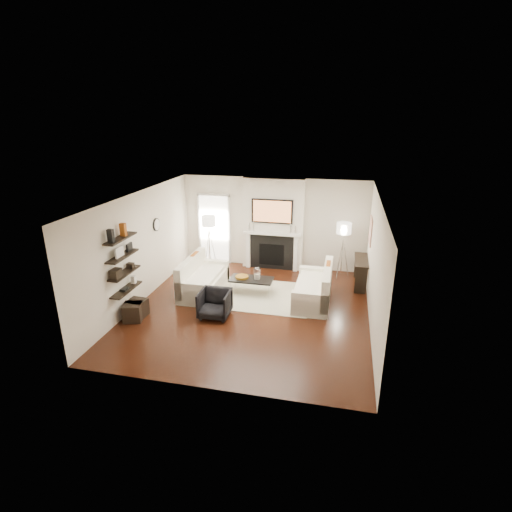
% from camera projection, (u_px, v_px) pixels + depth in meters
% --- Properties ---
extents(room_envelope, '(6.00, 6.00, 6.00)m').
position_uv_depth(room_envelope, '(250.00, 256.00, 9.10)').
color(room_envelope, '#32150B').
rests_on(room_envelope, ground).
extents(chimney_breast, '(1.80, 0.25, 2.70)m').
position_uv_depth(chimney_breast, '(273.00, 224.00, 11.74)').
color(chimney_breast, silver).
rests_on(chimney_breast, floor).
extents(fireplace_surround, '(1.30, 0.02, 1.04)m').
position_uv_depth(fireplace_surround, '(272.00, 252.00, 11.89)').
color(fireplace_surround, black).
rests_on(fireplace_surround, floor).
extents(firebox, '(0.75, 0.02, 0.65)m').
position_uv_depth(firebox, '(272.00, 255.00, 11.91)').
color(firebox, black).
rests_on(firebox, floor).
extents(mantel_pilaster_l, '(0.12, 0.08, 1.10)m').
position_uv_depth(mantel_pilaster_l, '(248.00, 250.00, 12.01)').
color(mantel_pilaster_l, white).
rests_on(mantel_pilaster_l, floor).
extents(mantel_pilaster_r, '(0.12, 0.08, 1.10)m').
position_uv_depth(mantel_pilaster_r, '(296.00, 254.00, 11.71)').
color(mantel_pilaster_r, white).
rests_on(mantel_pilaster_r, floor).
extents(mantel_shelf, '(1.70, 0.18, 0.07)m').
position_uv_depth(mantel_shelf, '(272.00, 234.00, 11.65)').
color(mantel_shelf, white).
rests_on(mantel_shelf, chimney_breast).
extents(tv_body, '(1.20, 0.06, 0.70)m').
position_uv_depth(tv_body, '(272.00, 211.00, 11.45)').
color(tv_body, black).
rests_on(tv_body, chimney_breast).
extents(tv_screen, '(1.10, 0.00, 0.62)m').
position_uv_depth(tv_screen, '(272.00, 212.00, 11.42)').
color(tv_screen, '#BF723F').
rests_on(tv_screen, tv_body).
extents(candlestick_l_tall, '(0.04, 0.04, 0.30)m').
position_uv_depth(candlestick_l_tall, '(253.00, 226.00, 11.71)').
color(candlestick_l_tall, silver).
rests_on(candlestick_l_tall, mantel_shelf).
extents(candlestick_l_short, '(0.04, 0.04, 0.24)m').
position_uv_depth(candlestick_l_short, '(249.00, 227.00, 11.75)').
color(candlestick_l_short, silver).
rests_on(candlestick_l_short, mantel_shelf).
extents(candlestick_r_tall, '(0.04, 0.04, 0.30)m').
position_uv_depth(candlestick_r_tall, '(291.00, 228.00, 11.48)').
color(candlestick_r_tall, silver).
rests_on(candlestick_r_tall, mantel_shelf).
extents(candlestick_r_short, '(0.04, 0.04, 0.24)m').
position_uv_depth(candlestick_r_short, '(295.00, 230.00, 11.46)').
color(candlestick_r_short, silver).
rests_on(candlestick_r_short, mantel_shelf).
extents(hallway_panel, '(0.90, 0.02, 2.10)m').
position_uv_depth(hallway_panel, '(215.00, 229.00, 12.32)').
color(hallway_panel, white).
rests_on(hallway_panel, floor).
extents(door_trim_l, '(0.06, 0.06, 2.16)m').
position_uv_depth(door_trim_l, '(200.00, 229.00, 12.40)').
color(door_trim_l, white).
rests_on(door_trim_l, floor).
extents(door_trim_r, '(0.06, 0.06, 2.16)m').
position_uv_depth(door_trim_r, '(229.00, 231.00, 12.20)').
color(door_trim_r, white).
rests_on(door_trim_r, floor).
extents(door_trim_top, '(1.02, 0.06, 0.06)m').
position_uv_depth(door_trim_top, '(213.00, 195.00, 11.94)').
color(door_trim_top, white).
rests_on(door_trim_top, wall_back).
extents(rug, '(2.60, 2.00, 0.01)m').
position_uv_depth(rug, '(260.00, 295.00, 10.29)').
color(rug, beige).
rests_on(rug, floor).
extents(loveseat_left_base, '(0.85, 1.80, 0.42)m').
position_uv_depth(loveseat_left_base, '(204.00, 284.00, 10.43)').
color(loveseat_left_base, white).
rests_on(loveseat_left_base, floor).
extents(loveseat_left_back, '(0.18, 1.80, 0.80)m').
position_uv_depth(loveseat_left_back, '(191.00, 272.00, 10.39)').
color(loveseat_left_back, white).
rests_on(loveseat_left_back, floor).
extents(loveseat_left_arm_n, '(0.85, 0.18, 0.60)m').
position_uv_depth(loveseat_left_arm_n, '(192.00, 294.00, 9.65)').
color(loveseat_left_arm_n, white).
rests_on(loveseat_left_arm_n, floor).
extents(loveseat_left_arm_s, '(0.85, 0.18, 0.60)m').
position_uv_depth(loveseat_left_arm_s, '(214.00, 270.00, 11.14)').
color(loveseat_left_arm_s, white).
rests_on(loveseat_left_arm_s, floor).
extents(loveseat_left_cushion, '(0.63, 1.44, 0.10)m').
position_uv_depth(loveseat_left_cushion, '(205.00, 275.00, 10.33)').
color(loveseat_left_cushion, white).
rests_on(loveseat_left_cushion, loveseat_left_base).
extents(pillow_left_orange, '(0.10, 0.42, 0.42)m').
position_uv_depth(pillow_left_orange, '(195.00, 261.00, 10.60)').
color(pillow_left_orange, '#8F4511').
rests_on(pillow_left_orange, loveseat_left_cushion).
extents(pillow_left_charcoal, '(0.10, 0.40, 0.40)m').
position_uv_depth(pillow_left_charcoal, '(186.00, 269.00, 10.05)').
color(pillow_left_charcoal, black).
rests_on(pillow_left_charcoal, loveseat_left_cushion).
extents(loveseat_right_base, '(0.85, 1.80, 0.42)m').
position_uv_depth(loveseat_right_base, '(312.00, 294.00, 9.89)').
color(loveseat_right_base, white).
rests_on(loveseat_right_base, floor).
extents(loveseat_right_back, '(0.18, 1.80, 0.80)m').
position_uv_depth(loveseat_right_back, '(327.00, 283.00, 9.72)').
color(loveseat_right_back, white).
rests_on(loveseat_right_back, floor).
extents(loveseat_right_arm_n, '(0.85, 0.18, 0.60)m').
position_uv_depth(loveseat_right_arm_n, '(310.00, 305.00, 9.12)').
color(loveseat_right_arm_n, white).
rests_on(loveseat_right_arm_n, floor).
extents(loveseat_right_arm_s, '(0.85, 0.18, 0.60)m').
position_uv_depth(loveseat_right_arm_s, '(315.00, 278.00, 10.61)').
color(loveseat_right_arm_s, white).
rests_on(loveseat_right_arm_s, floor).
extents(loveseat_right_cushion, '(0.63, 1.44, 0.10)m').
position_uv_depth(loveseat_right_cushion, '(311.00, 284.00, 9.82)').
color(loveseat_right_cushion, white).
rests_on(loveseat_right_cushion, loveseat_right_base).
extents(pillow_right_orange, '(0.10, 0.42, 0.42)m').
position_uv_depth(pillow_right_orange, '(328.00, 271.00, 9.93)').
color(pillow_right_orange, '#8F4511').
rests_on(pillow_right_orange, loveseat_right_cushion).
extents(pillow_right_charcoal, '(0.10, 0.40, 0.40)m').
position_uv_depth(pillow_right_charcoal, '(327.00, 281.00, 9.38)').
color(pillow_right_charcoal, black).
rests_on(pillow_right_charcoal, loveseat_right_cushion).
extents(coffee_table, '(1.10, 0.55, 0.04)m').
position_uv_depth(coffee_table, '(251.00, 279.00, 10.26)').
color(coffee_table, black).
rests_on(coffee_table, floor).
extents(coffee_leg_nw, '(0.02, 0.02, 0.38)m').
position_uv_depth(coffee_leg_nw, '(231.00, 289.00, 10.23)').
color(coffee_leg_nw, silver).
rests_on(coffee_leg_nw, floor).
extents(coffee_leg_ne, '(0.02, 0.02, 0.38)m').
position_uv_depth(coffee_leg_ne, '(269.00, 292.00, 10.02)').
color(coffee_leg_ne, silver).
rests_on(coffee_leg_ne, floor).
extents(coffee_leg_sw, '(0.02, 0.02, 0.38)m').
position_uv_depth(coffee_leg_sw, '(235.00, 282.00, 10.64)').
color(coffee_leg_sw, silver).
rests_on(coffee_leg_sw, floor).
extents(coffee_leg_se, '(0.02, 0.02, 0.38)m').
position_uv_depth(coffee_leg_se, '(272.00, 285.00, 10.43)').
color(coffee_leg_se, silver).
rests_on(coffee_leg_se, floor).
extents(hurricane_glass, '(0.17, 0.17, 0.30)m').
position_uv_depth(hurricane_glass, '(257.00, 274.00, 10.18)').
color(hurricane_glass, white).
rests_on(hurricane_glass, coffee_table).
extents(hurricane_candle, '(0.10, 0.10, 0.15)m').
position_uv_depth(hurricane_candle, '(257.00, 276.00, 10.20)').
color(hurricane_candle, white).
rests_on(hurricane_candle, coffee_table).
extents(copper_bowl, '(0.34, 0.34, 0.06)m').
position_uv_depth(copper_bowl, '(242.00, 277.00, 10.30)').
color(copper_bowl, '#B1781D').
rests_on(copper_bowl, coffee_table).
extents(armchair, '(0.69, 0.65, 0.70)m').
position_uv_depth(armchair, '(215.00, 303.00, 9.11)').
color(armchair, black).
rests_on(armchair, floor).
extents(lamp_left_post, '(0.02, 0.02, 1.20)m').
position_uv_depth(lamp_left_post, '(210.00, 248.00, 12.00)').
color(lamp_left_post, silver).
rests_on(lamp_left_post, floor).
extents(lamp_left_shade, '(0.40, 0.40, 0.30)m').
position_uv_depth(lamp_left_shade, '(209.00, 221.00, 11.72)').
color(lamp_left_shade, white).
rests_on(lamp_left_shade, lamp_left_post).
extents(lamp_left_leg_a, '(0.25, 0.02, 1.23)m').
position_uv_depth(lamp_left_leg_a, '(213.00, 249.00, 11.98)').
color(lamp_left_leg_a, silver).
rests_on(lamp_left_leg_a, floor).
extents(lamp_left_leg_b, '(0.14, 0.22, 1.23)m').
position_uv_depth(lamp_left_leg_b, '(209.00, 247.00, 12.10)').
color(lamp_left_leg_b, silver).
rests_on(lamp_left_leg_b, floor).
extents(lamp_left_leg_c, '(0.14, 0.22, 1.23)m').
position_uv_depth(lamp_left_leg_c, '(207.00, 249.00, 11.93)').
color(lamp_left_leg_c, silver).
rests_on(lamp_left_leg_c, floor).
extents(lamp_right_post, '(0.02, 0.02, 1.20)m').
position_uv_depth(lamp_right_post, '(342.00, 257.00, 11.25)').
color(lamp_right_post, silver).
rests_on(lamp_right_post, floor).
extents(lamp_right_shade, '(0.40, 0.40, 0.30)m').
position_uv_depth(lamp_right_shade, '(344.00, 228.00, 10.97)').
color(lamp_right_shade, white).
rests_on(lamp_right_shade, lamp_right_post).
extents(lamp_right_leg_a, '(0.25, 0.02, 1.23)m').
position_uv_depth(lamp_right_leg_a, '(346.00, 258.00, 11.23)').
color(lamp_right_leg_a, silver).
rests_on(lamp_right_leg_a, floor).
extents(lamp_right_leg_b, '(0.14, 0.22, 1.23)m').
position_uv_depth(lamp_right_leg_b, '(340.00, 256.00, 11.35)').
color(lamp_right_leg_b, silver).
rests_on(lamp_right_leg_b, floor).
extents(lamp_right_leg_c, '(0.14, 0.22, 1.23)m').
position_uv_depth(lamp_right_leg_c, '(340.00, 258.00, 11.18)').
color(lamp_right_leg_c, silver).
rests_on(lamp_right_leg_c, floor).
extents(console_top, '(0.35, 1.20, 0.04)m').
position_uv_depth(console_top, '(362.00, 260.00, 10.66)').
color(console_top, black).
rests_on(console_top, floor).
extents(console_leg_n, '(0.30, 0.04, 0.71)m').
position_uv_depth(console_leg_n, '(361.00, 281.00, 10.28)').
color(console_leg_n, black).
rests_on(console_leg_n, floor).
extents(console_leg_s, '(0.30, 0.04, 0.71)m').
position_uv_depth(console_leg_s, '(360.00, 266.00, 11.29)').
color(console_leg_s, black).
rests_on(console_leg_s, floor).
extents(wall_art, '(0.03, 0.70, 0.70)m').
position_uv_depth(wall_art, '(371.00, 231.00, 10.35)').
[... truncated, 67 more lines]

